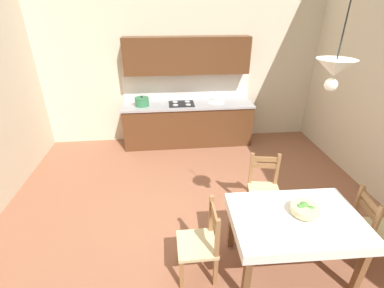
{
  "coord_description": "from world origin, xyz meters",
  "views": [
    {
      "loc": [
        -0.37,
        -2.76,
        2.74
      ],
      "look_at": [
        -0.02,
        0.69,
        0.96
      ],
      "focal_mm": 25.44,
      "sensor_mm": 36.0,
      "label": 1
    }
  ],
  "objects_px": {
    "dining_table": "(295,226)",
    "dining_chair_kitchen_side": "(264,189)",
    "kitchen_cabinetry": "(188,105)",
    "dining_chair_window_side": "(372,230)",
    "pendant_lamp": "(335,69)",
    "dining_chair_tv_side": "(201,243)",
    "fruit_bowl": "(305,209)"
  },
  "relations": [
    {
      "from": "dining_table",
      "to": "fruit_bowl",
      "type": "height_order",
      "value": "fruit_bowl"
    },
    {
      "from": "dining_chair_window_side",
      "to": "pendant_lamp",
      "type": "xyz_separation_m",
      "value": [
        -0.89,
        0.04,
        1.83
      ]
    },
    {
      "from": "dining_chair_tv_side",
      "to": "dining_chair_window_side",
      "type": "distance_m",
      "value": 1.98
    },
    {
      "from": "dining_table",
      "to": "dining_chair_kitchen_side",
      "type": "distance_m",
      "value": 0.92
    },
    {
      "from": "pendant_lamp",
      "to": "dining_chair_window_side",
      "type": "bearing_deg",
      "value": -2.38
    },
    {
      "from": "dining_chair_kitchen_side",
      "to": "dining_chair_window_side",
      "type": "relative_size",
      "value": 1.0
    },
    {
      "from": "dining_chair_window_side",
      "to": "fruit_bowl",
      "type": "xyz_separation_m",
      "value": [
        -0.87,
        0.02,
        0.37
      ]
    },
    {
      "from": "dining_chair_kitchen_side",
      "to": "dining_chair_tv_side",
      "type": "bearing_deg",
      "value": -138.91
    },
    {
      "from": "kitchen_cabinetry",
      "to": "pendant_lamp",
      "type": "height_order",
      "value": "pendant_lamp"
    },
    {
      "from": "kitchen_cabinetry",
      "to": "dining_chair_window_side",
      "type": "bearing_deg",
      "value": -61.27
    },
    {
      "from": "dining_chair_kitchen_side",
      "to": "dining_chair_window_side",
      "type": "xyz_separation_m",
      "value": [
        0.97,
        -0.88,
        0.0
      ]
    },
    {
      "from": "kitchen_cabinetry",
      "to": "dining_table",
      "type": "height_order",
      "value": "kitchen_cabinetry"
    },
    {
      "from": "dining_chair_tv_side",
      "to": "kitchen_cabinetry",
      "type": "bearing_deg",
      "value": 87.38
    },
    {
      "from": "dining_table",
      "to": "pendant_lamp",
      "type": "relative_size",
      "value": 1.73
    },
    {
      "from": "dining_table",
      "to": "dining_chair_tv_side",
      "type": "height_order",
      "value": "dining_chair_tv_side"
    },
    {
      "from": "kitchen_cabinetry",
      "to": "pendant_lamp",
      "type": "bearing_deg",
      "value": -74.17
    },
    {
      "from": "kitchen_cabinetry",
      "to": "dining_chair_kitchen_side",
      "type": "relative_size",
      "value": 2.92
    },
    {
      "from": "dining_chair_kitchen_side",
      "to": "pendant_lamp",
      "type": "relative_size",
      "value": 1.16
    },
    {
      "from": "dining_chair_window_side",
      "to": "fruit_bowl",
      "type": "relative_size",
      "value": 3.1
    },
    {
      "from": "kitchen_cabinetry",
      "to": "fruit_bowl",
      "type": "height_order",
      "value": "kitchen_cabinetry"
    },
    {
      "from": "kitchen_cabinetry",
      "to": "fruit_bowl",
      "type": "xyz_separation_m",
      "value": [
        0.96,
        -3.32,
        -0.04
      ]
    },
    {
      "from": "kitchen_cabinetry",
      "to": "dining_chair_kitchen_side",
      "type": "distance_m",
      "value": 2.63
    },
    {
      "from": "dining_chair_tv_side",
      "to": "pendant_lamp",
      "type": "bearing_deg",
      "value": 1.76
    },
    {
      "from": "dining_chair_tv_side",
      "to": "pendant_lamp",
      "type": "xyz_separation_m",
      "value": [
        1.09,
        0.03,
        1.83
      ]
    },
    {
      "from": "kitchen_cabinetry",
      "to": "dining_chair_window_side",
      "type": "relative_size",
      "value": 2.92
    },
    {
      "from": "kitchen_cabinetry",
      "to": "dining_chair_kitchen_side",
      "type": "bearing_deg",
      "value": -70.84
    },
    {
      "from": "dining_chair_kitchen_side",
      "to": "fruit_bowl",
      "type": "height_order",
      "value": "dining_chair_kitchen_side"
    },
    {
      "from": "dining_chair_window_side",
      "to": "dining_chair_tv_side",
      "type": "bearing_deg",
      "value": 179.89
    },
    {
      "from": "dining_chair_tv_side",
      "to": "dining_table",
      "type": "bearing_deg",
      "value": -1.65
    },
    {
      "from": "dining_table",
      "to": "fruit_bowl",
      "type": "xyz_separation_m",
      "value": [
        0.1,
        0.04,
        0.19
      ]
    },
    {
      "from": "dining_table",
      "to": "dining_chair_kitchen_side",
      "type": "height_order",
      "value": "dining_chair_kitchen_side"
    },
    {
      "from": "dining_table",
      "to": "dining_chair_window_side",
      "type": "distance_m",
      "value": 0.98
    }
  ]
}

